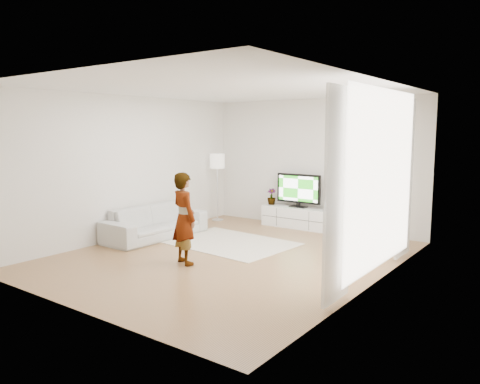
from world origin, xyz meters
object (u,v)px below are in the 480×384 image
Objects in this scene: sofa at (156,222)px; television at (299,189)px; floor_lamp at (217,164)px; media_console at (297,217)px; player at (184,218)px; rug at (229,243)px.

television is at bearing -34.36° from sofa.
floor_lamp reaches higher than television.
media_console is 3.60m from player.
television is at bearing 11.83° from floor_lamp.
television is at bearing 80.35° from rug.
sofa is 2.40m from floor_lamp.
sofa is (-1.43, -0.52, 0.31)m from rug.
rug is at bearing -45.68° from floor_lamp.
rug is 1.48× the size of floor_lamp.
sofa reaches higher than rug.
sofa is at bearing -124.72° from television.
television is at bearing -71.43° from player.
player is 0.92× the size of floor_lamp.
floor_lamp reaches higher than player.
media_console is 3.11m from sofa.
floor_lamp is at bearing -168.17° from television.
media_console is at bearing -71.44° from player.
rug is 2.66m from floor_lamp.
television is at bearing 90.00° from media_console.
media_console is at bearing 80.22° from rug.
rug is 1.60× the size of player.
player reaches higher than television.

